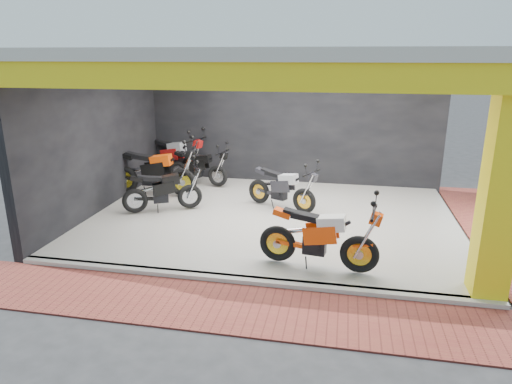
# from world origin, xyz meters

# --- Properties ---
(ground) EXTENTS (80.00, 80.00, 0.00)m
(ground) POSITION_xyz_m (0.00, 0.00, 0.00)
(ground) COLOR #2D2D30
(ground) RESTS_ON ground
(showroom_floor) EXTENTS (8.00, 6.00, 0.10)m
(showroom_floor) POSITION_xyz_m (0.00, 2.00, 0.05)
(showroom_floor) COLOR silver
(showroom_floor) RESTS_ON ground
(showroom_ceiling) EXTENTS (8.40, 6.40, 0.20)m
(showroom_ceiling) POSITION_xyz_m (0.00, 2.00, 3.60)
(showroom_ceiling) COLOR beige
(showroom_ceiling) RESTS_ON corner_column
(back_wall) EXTENTS (8.20, 0.20, 3.50)m
(back_wall) POSITION_xyz_m (0.00, 5.10, 1.75)
(back_wall) COLOR black
(back_wall) RESTS_ON ground
(left_wall) EXTENTS (0.20, 6.20, 3.50)m
(left_wall) POSITION_xyz_m (-4.10, 2.00, 1.75)
(left_wall) COLOR black
(left_wall) RESTS_ON ground
(corner_column) EXTENTS (0.50, 0.50, 3.50)m
(corner_column) POSITION_xyz_m (3.75, -0.75, 1.75)
(corner_column) COLOR yellow
(corner_column) RESTS_ON ground
(header_beam_front) EXTENTS (8.40, 0.30, 0.40)m
(header_beam_front) POSITION_xyz_m (0.00, -1.00, 3.30)
(header_beam_front) COLOR yellow
(header_beam_front) RESTS_ON corner_column
(header_beam_right) EXTENTS (0.30, 6.40, 0.40)m
(header_beam_right) POSITION_xyz_m (4.00, 2.00, 3.30)
(header_beam_right) COLOR yellow
(header_beam_right) RESTS_ON corner_column
(floor_kerb) EXTENTS (8.00, 0.20, 0.10)m
(floor_kerb) POSITION_xyz_m (0.00, -1.02, 0.05)
(floor_kerb) COLOR silver
(floor_kerb) RESTS_ON ground
(paver_front) EXTENTS (9.00, 1.40, 0.03)m
(paver_front) POSITION_xyz_m (0.00, -1.80, 0.01)
(paver_front) COLOR maroon
(paver_front) RESTS_ON ground
(paver_right) EXTENTS (1.40, 7.00, 0.03)m
(paver_right) POSITION_xyz_m (4.80, 2.00, 0.01)
(paver_right) COLOR maroon
(paver_right) RESTS_ON ground
(moto_hero) EXTENTS (2.25, 1.08, 1.32)m
(moto_hero) POSITION_xyz_m (1.84, -0.50, 0.76)
(moto_hero) COLOR #F9470A
(moto_hero) RESTS_ON showroom_floor
(moto_row_a) EXTENTS (2.08, 1.49, 1.20)m
(moto_row_a) POSITION_xyz_m (0.67, 2.28, 0.70)
(moto_row_a) COLOR black
(moto_row_a) RESTS_ON showroom_floor
(moto_row_b) EXTENTS (2.04, 1.50, 1.18)m
(moto_row_b) POSITION_xyz_m (-1.99, 2.12, 0.69)
(moto_row_b) COLOR black
(moto_row_b) RESTS_ON showroom_floor
(moto_row_c) EXTENTS (2.44, 0.96, 1.47)m
(moto_row_c) POSITION_xyz_m (-2.48, 3.00, 0.84)
(moto_row_c) COLOR black
(moto_row_c) RESTS_ON showroom_floor
(moto_row_d) EXTENTS (2.05, 1.11, 1.19)m
(moto_row_d) POSITION_xyz_m (-1.86, 4.05, 0.69)
(moto_row_d) COLOR black
(moto_row_d) RESTS_ON showroom_floor
(moto_row_e) EXTENTS (2.54, 1.60, 1.45)m
(moto_row_e) POSITION_xyz_m (-2.77, 4.58, 0.83)
(moto_row_e) COLOR #B01412
(moto_row_e) RESTS_ON showroom_floor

